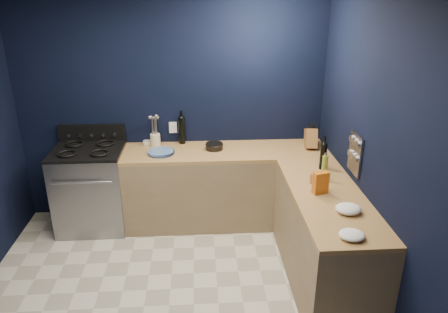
{
  "coord_description": "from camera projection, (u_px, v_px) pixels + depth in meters",
  "views": [
    {
      "loc": [
        0.3,
        -2.98,
        2.63
      ],
      "look_at": [
        0.55,
        1.0,
        1.0
      ],
      "focal_mm": 33.89,
      "sensor_mm": 36.0,
      "label": 1
    }
  ],
  "objects": [
    {
      "name": "wall_outlet",
      "position": [
        173.0,
        127.0,
        4.93
      ],
      "size": [
        0.09,
        0.02,
        0.13
      ],
      "primitive_type": "cube",
      "color": "white",
      "rests_on": "wall_back"
    },
    {
      "name": "ramekin",
      "position": [
        147.0,
        142.0,
        4.92
      ],
      "size": [
        0.11,
        0.11,
        0.04
      ],
      "primitive_type": "cylinder",
      "rotation": [
        0.0,
        0.0,
        0.08
      ],
      "color": "white",
      "rests_on": "top_back"
    },
    {
      "name": "plate_stack",
      "position": [
        161.0,
        152.0,
        4.64
      ],
      "size": [
        0.33,
        0.33,
        0.04
      ],
      "primitive_type": "cylinder",
      "rotation": [
        0.0,
        0.0,
        -0.22
      ],
      "color": "teal",
      "rests_on": "top_back"
    },
    {
      "name": "lemon_basket",
      "position": [
        214.0,
        146.0,
        4.76
      ],
      "size": [
        0.23,
        0.23,
        0.07
      ],
      "primitive_type": "cylinder",
      "rotation": [
        0.0,
        0.0,
        0.26
      ],
      "color": "black",
      "rests_on": "top_back"
    },
    {
      "name": "gas_range",
      "position": [
        92.0,
        190.0,
        4.81
      ],
      "size": [
        0.76,
        0.66,
        0.92
      ],
      "primitive_type": "cube",
      "color": "gray",
      "rests_on": "floor"
    },
    {
      "name": "wall_right",
      "position": [
        384.0,
        165.0,
        3.34
      ],
      "size": [
        0.02,
        3.5,
        2.6
      ],
      "primitive_type": "cube",
      "color": "black",
      "rests_on": "ground"
    },
    {
      "name": "towel_end",
      "position": [
        352.0,
        235.0,
        3.09
      ],
      "size": [
        0.22,
        0.2,
        0.06
      ],
      "primitive_type": "ellipsoid",
      "rotation": [
        0.0,
        0.0,
        0.18
      ],
      "color": "white",
      "rests_on": "top_right"
    },
    {
      "name": "oil_bottle",
      "position": [
        325.0,
        168.0,
        4.0
      ],
      "size": [
        0.07,
        0.07,
        0.24
      ],
      "primitive_type": "cylinder",
      "rotation": [
        0.0,
        0.0,
        0.31
      ],
      "color": "olive",
      "rests_on": "top_right"
    },
    {
      "name": "floor",
      "position": [
        169.0,
        306.0,
        3.73
      ],
      "size": [
        3.5,
        3.5,
        0.02
      ],
      "primitive_type": "cube",
      "color": "beige",
      "rests_on": "ground"
    },
    {
      "name": "towel_front",
      "position": [
        348.0,
        209.0,
        3.43
      ],
      "size": [
        0.23,
        0.21,
        0.07
      ],
      "primitive_type": "ellipsoid",
      "rotation": [
        0.0,
        0.0,
        0.14
      ],
      "color": "white",
      "rests_on": "top_right"
    },
    {
      "name": "knife_block",
      "position": [
        311.0,
        138.0,
        4.79
      ],
      "size": [
        0.14,
        0.27,
        0.27
      ],
      "primitive_type": "cube",
      "rotation": [
        -0.31,
        0.0,
        -0.09
      ],
      "color": "brown",
      "rests_on": "top_back"
    },
    {
      "name": "cooktop",
      "position": [
        87.0,
        151.0,
        4.63
      ],
      "size": [
        0.76,
        0.66,
        0.03
      ],
      "primitive_type": "cube",
      "color": "black",
      "rests_on": "gas_range"
    },
    {
      "name": "cab_right",
      "position": [
        324.0,
        240.0,
        3.91
      ],
      "size": [
        0.63,
        1.67,
        0.86
      ],
      "primitive_type": "cube",
      "color": "#846E4F",
      "rests_on": "floor"
    },
    {
      "name": "top_back",
      "position": [
        226.0,
        152.0,
        4.76
      ],
      "size": [
        2.3,
        0.63,
        0.04
      ],
      "primitive_type": "cube",
      "color": "brown",
      "rests_on": "cab_back"
    },
    {
      "name": "oven_door",
      "position": [
        86.0,
        204.0,
        4.52
      ],
      "size": [
        0.59,
        0.02,
        0.42
      ],
      "primitive_type": "cube",
      "color": "black",
      "rests_on": "gas_range"
    },
    {
      "name": "spice_panel",
      "position": [
        355.0,
        154.0,
        3.89
      ],
      "size": [
        0.02,
        0.28,
        0.38
      ],
      "primitive_type": "cube",
      "color": "gray",
      "rests_on": "wall_right"
    },
    {
      "name": "spice_jar_far",
      "position": [
        312.0,
        179.0,
        3.94
      ],
      "size": [
        0.05,
        0.05,
        0.1
      ],
      "primitive_type": "cylinder",
      "rotation": [
        0.0,
        0.0,
        0.12
      ],
      "color": "olive",
      "rests_on": "top_right"
    },
    {
      "name": "spice_jar_near",
      "position": [
        314.0,
        177.0,
        3.97
      ],
      "size": [
        0.06,
        0.06,
        0.1
      ],
      "primitive_type": "cylinder",
      "rotation": [
        0.0,
        0.0,
        0.33
      ],
      "color": "olive",
      "rests_on": "top_right"
    },
    {
      "name": "top_right",
      "position": [
        329.0,
        197.0,
        3.74
      ],
      "size": [
        0.63,
        1.67,
        0.04
      ],
      "primitive_type": "cube",
      "color": "brown",
      "rests_on": "cab_right"
    },
    {
      "name": "wine_bottle_right",
      "position": [
        323.0,
        157.0,
        4.22
      ],
      "size": [
        0.07,
        0.07,
        0.26
      ],
      "primitive_type": "cylinder",
      "rotation": [
        0.0,
        0.0,
        0.01
      ],
      "color": "black",
      "rests_on": "top_right"
    },
    {
      "name": "utensil_crock",
      "position": [
        155.0,
        140.0,
        4.85
      ],
      "size": [
        0.15,
        0.15,
        0.14
      ],
      "primitive_type": "cylinder",
      "rotation": [
        0.0,
        0.0,
        0.39
      ],
      "color": "beige",
      "rests_on": "top_back"
    },
    {
      "name": "wall_back",
      "position": [
        172.0,
        109.0,
        4.86
      ],
      "size": [
        3.5,
        0.02,
        2.6
      ],
      "primitive_type": "cube",
      "color": "black",
      "rests_on": "ground"
    },
    {
      "name": "cab_back",
      "position": [
        226.0,
        188.0,
        4.93
      ],
      "size": [
        2.3,
        0.63,
        0.86
      ],
      "primitive_type": "cube",
      "color": "#846E4F",
      "rests_on": "floor"
    },
    {
      "name": "wine_bottle_back",
      "position": [
        182.0,
        131.0,
        4.9
      ],
      "size": [
        0.09,
        0.09,
        0.31
      ],
      "primitive_type": "cylinder",
      "rotation": [
        0.0,
        0.0,
        0.18
      ],
      "color": "black",
      "rests_on": "top_back"
    },
    {
      "name": "backguard",
      "position": [
        92.0,
        133.0,
        4.87
      ],
      "size": [
        0.76,
        0.06,
        0.2
      ],
      "primitive_type": "cube",
      "color": "black",
      "rests_on": "gas_range"
    },
    {
      "name": "crouton_bag",
      "position": [
        321.0,
        183.0,
        3.73
      ],
      "size": [
        0.15,
        0.1,
        0.2
      ],
      "primitive_type": "cube",
      "rotation": [
        0.0,
        0.0,
        0.3
      ],
      "color": "#B11914",
      "rests_on": "top_right"
    }
  ]
}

